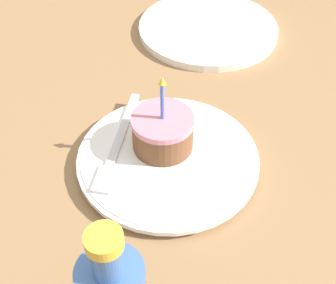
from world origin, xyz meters
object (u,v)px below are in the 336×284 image
at_px(fork, 117,146).
at_px(side_plate, 208,28).
at_px(cake_slice, 163,132).
at_px(plate, 168,159).

relative_size(fork, side_plate, 0.75).
distance_m(fork, side_plate, 0.36).
bearing_deg(cake_slice, plate, 116.85).
xyz_separation_m(cake_slice, fork, (0.06, 0.01, -0.02)).
bearing_deg(plate, side_plate, -95.86).
distance_m(plate, cake_slice, 0.04).
bearing_deg(fork, cake_slice, -170.15).
bearing_deg(plate, cake_slice, -63.15).
xyz_separation_m(fork, side_plate, (-0.11, -0.35, -0.01)).
xyz_separation_m(plate, cake_slice, (0.01, -0.02, 0.03)).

